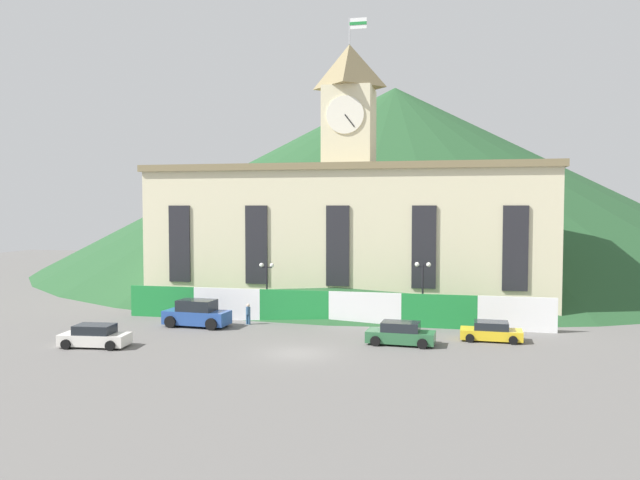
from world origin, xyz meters
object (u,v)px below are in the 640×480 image
(car_yellow_coupe, at_px, (491,332))
(car_green_wagon, at_px, (401,334))
(pedestrian, at_px, (248,313))
(street_lamp_far_right, at_px, (423,280))
(car_blue_van, at_px, (197,314))
(car_white_taxi, at_px, (95,337))
(street_lamp_far_left, at_px, (267,278))

(car_yellow_coupe, height_order, car_green_wagon, car_green_wagon)
(car_green_wagon, height_order, pedestrian, pedestrian)
(car_yellow_coupe, relative_size, car_green_wagon, 0.91)
(street_lamp_far_right, distance_m, pedestrian, 14.05)
(street_lamp_far_right, height_order, pedestrian, street_lamp_far_right)
(street_lamp_far_right, relative_size, pedestrian, 3.03)
(car_blue_van, relative_size, car_white_taxi, 1.12)
(car_blue_van, bearing_deg, car_white_taxi, 68.39)
(car_blue_van, distance_m, car_yellow_coupe, 22.17)
(street_lamp_far_left, height_order, car_yellow_coupe, street_lamp_far_left)
(car_yellow_coupe, bearing_deg, street_lamp_far_left, 167.07)
(street_lamp_far_right, bearing_deg, car_blue_van, -166.31)
(street_lamp_far_right, bearing_deg, street_lamp_far_left, 180.00)
(street_lamp_far_left, distance_m, car_yellow_coupe, 18.55)
(car_yellow_coupe, bearing_deg, street_lamp_far_right, 138.88)
(street_lamp_far_right, distance_m, car_green_wagon, 7.81)
(street_lamp_far_right, height_order, car_yellow_coupe, street_lamp_far_right)
(car_white_taxi, distance_m, car_green_wagon, 20.53)
(street_lamp_far_left, relative_size, car_blue_van, 0.90)
(car_white_taxi, height_order, car_yellow_coupe, car_white_taxi)
(car_blue_van, height_order, car_yellow_coupe, car_blue_van)
(street_lamp_far_left, xyz_separation_m, car_green_wagon, (11.68, -7.16, -2.72))
(car_blue_van, height_order, car_green_wagon, car_blue_van)
(street_lamp_far_left, bearing_deg, pedestrian, -107.59)
(street_lamp_far_left, xyz_separation_m, car_yellow_coupe, (17.75, -4.60, -2.81))
(pedestrian, bearing_deg, car_white_taxi, -17.95)
(car_green_wagon, xyz_separation_m, pedestrian, (-12.47, 4.67, 0.18))
(street_lamp_far_right, xyz_separation_m, car_green_wagon, (-1.09, -7.16, -2.92))
(car_blue_van, relative_size, pedestrian, 3.16)
(car_blue_van, relative_size, car_yellow_coupe, 1.23)
(street_lamp_far_left, xyz_separation_m, pedestrian, (-0.79, -2.48, -2.54))
(car_blue_van, bearing_deg, pedestrian, -151.11)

